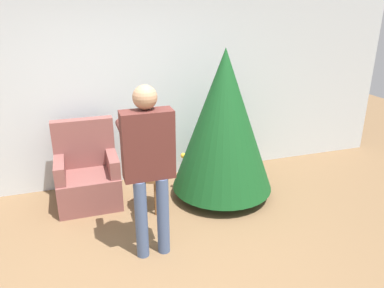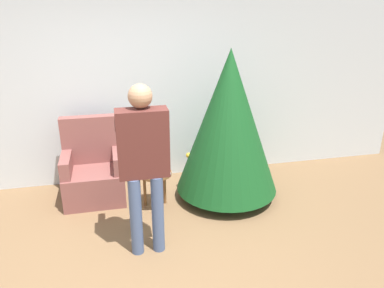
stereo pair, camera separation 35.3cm
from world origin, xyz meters
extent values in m
plane|color=brown|center=(0.00, 0.00, 0.00)|extent=(14.00, 14.00, 0.00)
cube|color=silver|center=(0.00, 2.23, 1.35)|extent=(8.00, 0.06, 2.70)
cylinder|color=brown|center=(1.09, 1.39, 0.06)|extent=(0.10, 0.10, 0.12)
cone|color=#144C1E|center=(1.09, 1.39, 1.00)|extent=(1.26, 1.26, 1.75)
sphere|color=#B23399|center=(1.34, 1.64, 0.92)|extent=(0.10, 0.10, 0.10)
sphere|color=gold|center=(0.65, 1.64, 0.51)|extent=(0.07, 0.07, 0.07)
sphere|color=gold|center=(1.45, 1.74, 0.51)|extent=(0.10, 0.10, 0.10)
cube|color=brown|center=(-0.55, 1.68, 0.20)|extent=(0.74, 0.65, 0.41)
cube|color=brown|center=(-0.55, 1.94, 0.71)|extent=(0.74, 0.14, 0.61)
cube|color=brown|center=(-0.86, 1.68, 0.52)|extent=(0.12, 0.59, 0.22)
cube|color=brown|center=(-0.25, 1.68, 0.52)|extent=(0.12, 0.59, 0.22)
cylinder|color=#475B84|center=(-0.12, 0.47, 0.41)|extent=(0.12, 0.12, 0.82)
cylinder|color=#475B84|center=(0.09, 0.47, 0.41)|extent=(0.12, 0.12, 0.82)
cube|color=#562823|center=(-0.02, 0.53, 1.14)|extent=(0.47, 0.20, 0.65)
sphere|color=tan|center=(-0.02, 0.56, 1.58)|extent=(0.22, 0.22, 0.22)
cylinder|color=#562823|center=(-0.22, 0.72, 1.27)|extent=(0.08, 0.30, 0.08)
cylinder|color=#562823|center=(0.18, 0.72, 1.27)|extent=(0.08, 0.30, 0.08)
cube|color=white|center=(0.18, 0.91, 1.27)|extent=(0.04, 0.14, 0.04)
cylinder|color=brown|center=(0.17, 1.30, 0.45)|extent=(0.40, 0.40, 0.03)
cylinder|color=brown|center=(0.17, 1.16, 0.22)|extent=(0.04, 0.04, 0.44)
cylinder|color=brown|center=(0.29, 1.37, 0.22)|extent=(0.04, 0.04, 0.44)
cylinder|color=brown|center=(0.04, 1.37, 0.22)|extent=(0.04, 0.04, 0.44)
cube|color=silver|center=(0.17, 1.30, 0.48)|extent=(0.36, 0.24, 0.02)
cube|color=#B21E23|center=(0.17, 1.30, 0.50)|extent=(0.22, 0.12, 0.02)
camera|label=1|loc=(-0.61, -2.61, 2.37)|focal=35.00mm
camera|label=2|loc=(-0.27, -2.70, 2.37)|focal=35.00mm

